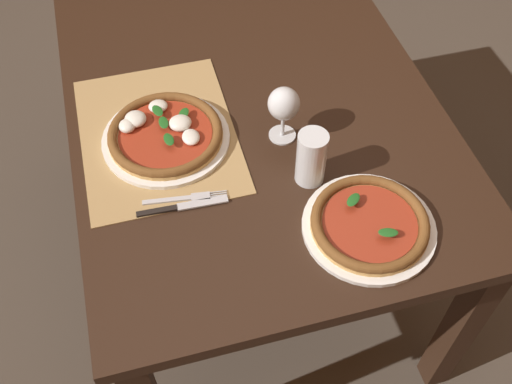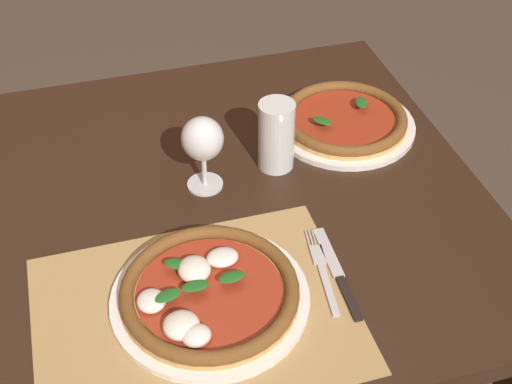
% 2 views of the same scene
% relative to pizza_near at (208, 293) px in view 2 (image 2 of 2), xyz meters
% --- Properties ---
extents(dining_table, '(1.37, 0.98, 0.74)m').
position_rel_pizza_near_xyz_m(dining_table, '(-0.10, 0.25, -0.12)').
color(dining_table, black).
rests_on(dining_table, ground).
extents(paper_placemat, '(0.51, 0.39, 0.00)m').
position_rel_pizza_near_xyz_m(paper_placemat, '(-0.03, -0.02, -0.02)').
color(paper_placemat, '#A88451').
rests_on(paper_placemat, dining_table).
extents(pizza_near, '(0.33, 0.33, 0.05)m').
position_rel_pizza_near_xyz_m(pizza_near, '(0.00, 0.00, 0.00)').
color(pizza_near, white).
rests_on(pizza_near, paper_placemat).
extents(pizza_far, '(0.30, 0.30, 0.04)m').
position_rel_pizza_near_xyz_m(pizza_far, '(0.39, 0.40, -0.00)').
color(pizza_far, white).
rests_on(pizza_far, dining_table).
extents(wine_glass, '(0.08, 0.08, 0.16)m').
position_rel_pizza_near_xyz_m(wine_glass, '(0.06, 0.29, 0.08)').
color(wine_glass, silver).
rests_on(wine_glass, dining_table).
extents(pint_glass, '(0.07, 0.07, 0.15)m').
position_rel_pizza_near_xyz_m(pint_glass, '(0.21, 0.32, 0.05)').
color(pint_glass, silver).
rests_on(pint_glass, dining_table).
extents(fork, '(0.04, 0.20, 0.00)m').
position_rel_pizza_near_xyz_m(fork, '(0.20, 0.01, -0.02)').
color(fork, '#B7B7BC').
rests_on(fork, paper_placemat).
extents(knife, '(0.03, 0.22, 0.01)m').
position_rel_pizza_near_xyz_m(knife, '(0.22, 0.00, -0.02)').
color(knife, black).
rests_on(knife, paper_placemat).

